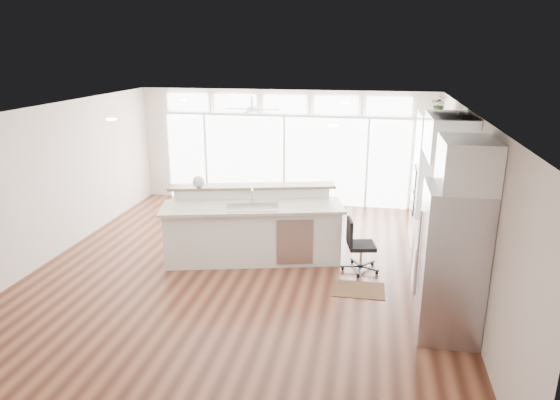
# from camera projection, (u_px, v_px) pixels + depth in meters

# --- Properties ---
(floor) EXTENTS (7.00, 8.00, 0.02)m
(floor) POSITION_uv_depth(u_px,v_px,m) (244.00, 271.00, 8.48)
(floor) COLOR #462215
(floor) RESTS_ON ground
(ceiling) EXTENTS (7.00, 8.00, 0.02)m
(ceiling) POSITION_uv_depth(u_px,v_px,m) (240.00, 110.00, 7.68)
(ceiling) COLOR white
(ceiling) RESTS_ON wall_back
(wall_back) EXTENTS (7.00, 0.04, 2.70)m
(wall_back) POSITION_uv_depth(u_px,v_px,m) (285.00, 148.00, 11.84)
(wall_back) COLOR beige
(wall_back) RESTS_ON floor
(wall_front) EXTENTS (7.00, 0.04, 2.70)m
(wall_front) POSITION_uv_depth(u_px,v_px,m) (124.00, 322.00, 4.32)
(wall_front) COLOR beige
(wall_front) RESTS_ON floor
(wall_left) EXTENTS (0.04, 8.00, 2.70)m
(wall_left) POSITION_uv_depth(u_px,v_px,m) (48.00, 184.00, 8.70)
(wall_left) COLOR beige
(wall_left) RESTS_ON floor
(wall_right) EXTENTS (0.04, 8.00, 2.70)m
(wall_right) POSITION_uv_depth(u_px,v_px,m) (468.00, 206.00, 7.47)
(wall_right) COLOR beige
(wall_right) RESTS_ON floor
(glass_wall) EXTENTS (5.80, 0.06, 2.08)m
(glass_wall) POSITION_uv_depth(u_px,v_px,m) (285.00, 160.00, 11.87)
(glass_wall) COLOR white
(glass_wall) RESTS_ON wall_back
(transom_row) EXTENTS (5.90, 0.06, 0.40)m
(transom_row) POSITION_uv_depth(u_px,v_px,m) (285.00, 104.00, 11.48)
(transom_row) COLOR white
(transom_row) RESTS_ON wall_back
(desk_window) EXTENTS (0.04, 0.85, 0.85)m
(desk_window) POSITION_uv_depth(u_px,v_px,m) (464.00, 188.00, 7.70)
(desk_window) COLOR white
(desk_window) RESTS_ON wall_right
(ceiling_fan) EXTENTS (1.16, 1.16, 0.32)m
(ceiling_fan) POSITION_uv_depth(u_px,v_px,m) (252.00, 104.00, 10.47)
(ceiling_fan) COLOR silver
(ceiling_fan) RESTS_ON ceiling
(recessed_lights) EXTENTS (3.40, 3.00, 0.02)m
(recessed_lights) POSITION_uv_depth(u_px,v_px,m) (243.00, 110.00, 7.88)
(recessed_lights) COLOR #F0E3CC
(recessed_lights) RESTS_ON ceiling
(oven_cabinet) EXTENTS (0.64, 1.20, 2.50)m
(oven_cabinet) POSITION_uv_depth(u_px,v_px,m) (432.00, 181.00, 9.24)
(oven_cabinet) COLOR white
(oven_cabinet) RESTS_ON floor
(desk_nook) EXTENTS (0.72, 1.30, 0.76)m
(desk_nook) POSITION_uv_depth(u_px,v_px,m) (435.00, 256.00, 8.10)
(desk_nook) COLOR white
(desk_nook) RESTS_ON floor
(upper_cabinets) EXTENTS (0.64, 1.30, 0.64)m
(upper_cabinets) POSITION_uv_depth(u_px,v_px,m) (449.00, 136.00, 7.51)
(upper_cabinets) COLOR white
(upper_cabinets) RESTS_ON wall_right
(refrigerator) EXTENTS (0.76, 0.90, 2.00)m
(refrigerator) POSITION_uv_depth(u_px,v_px,m) (451.00, 263.00, 6.37)
(refrigerator) COLOR #AAA9AE
(refrigerator) RESTS_ON floor
(fridge_cabinet) EXTENTS (0.64, 0.90, 0.60)m
(fridge_cabinet) POSITION_uv_depth(u_px,v_px,m) (468.00, 163.00, 5.98)
(fridge_cabinet) COLOR white
(fridge_cabinet) RESTS_ON wall_right
(framed_photos) EXTENTS (0.06, 0.22, 0.80)m
(framed_photos) POSITION_uv_depth(u_px,v_px,m) (457.00, 187.00, 8.32)
(framed_photos) COLOR black
(framed_photos) RESTS_ON wall_right
(kitchen_island) EXTENTS (3.33, 1.90, 1.24)m
(kitchen_island) POSITION_uv_depth(u_px,v_px,m) (253.00, 227.00, 8.72)
(kitchen_island) COLOR white
(kitchen_island) RESTS_ON floor
(rug) EXTENTS (0.81, 0.59, 0.01)m
(rug) POSITION_uv_depth(u_px,v_px,m) (359.00, 290.00, 7.79)
(rug) COLOR #382112
(rug) RESTS_ON floor
(office_chair) EXTENTS (0.55, 0.53, 0.91)m
(office_chair) POSITION_uv_depth(u_px,v_px,m) (361.00, 245.00, 8.36)
(office_chair) COLOR black
(office_chair) RESTS_ON floor
(fishbowl) EXTENTS (0.24, 0.24, 0.21)m
(fishbowl) POSITION_uv_depth(u_px,v_px,m) (199.00, 182.00, 8.84)
(fishbowl) COLOR silver
(fishbowl) RESTS_ON kitchen_island
(monitor) EXTENTS (0.11, 0.47, 0.39)m
(monitor) POSITION_uv_depth(u_px,v_px,m) (433.00, 223.00, 7.94)
(monitor) COLOR black
(monitor) RESTS_ON desk_nook
(keyboard) EXTENTS (0.12, 0.31, 0.02)m
(keyboard) POSITION_uv_depth(u_px,v_px,m) (421.00, 233.00, 8.03)
(keyboard) COLOR silver
(keyboard) RESTS_ON desk_nook
(potted_plant) EXTENTS (0.33, 0.36, 0.25)m
(potted_plant) POSITION_uv_depth(u_px,v_px,m) (439.00, 107.00, 8.84)
(potted_plant) COLOR #386029
(potted_plant) RESTS_ON oven_cabinet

